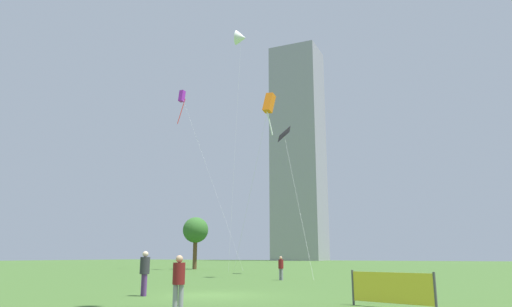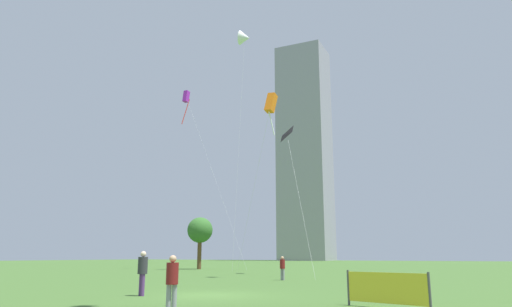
{
  "view_description": "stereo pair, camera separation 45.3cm",
  "coord_description": "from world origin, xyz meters",
  "px_view_note": "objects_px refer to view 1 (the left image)",
  "views": [
    {
      "loc": [
        11.7,
        -17.05,
        1.67
      ],
      "look_at": [
        -1.32,
        6.27,
        7.62
      ],
      "focal_mm": 32.21,
      "sensor_mm": 36.0,
      "label": 1
    },
    {
      "loc": [
        12.09,
        -16.83,
        1.67
      ],
      "look_at": [
        -1.32,
        6.27,
        7.62
      ],
      "focal_mm": 32.21,
      "sensor_mm": 36.0,
      "label": 2
    }
  ],
  "objects_px": {
    "park_tree_0": "(196,231)",
    "distant_highrise_0": "(298,151)",
    "event_banner": "(391,288)",
    "kite_flying_0": "(241,38)",
    "kite_flying_2": "(182,97)",
    "person_standing_1": "(281,266)",
    "person_standing_2": "(145,270)",
    "kite_flying_3": "(269,104)",
    "kite_flying_5": "(284,134)",
    "person_standing_0": "(179,279)"
  },
  "relations": [
    {
      "from": "person_standing_1",
      "to": "kite_flying_3",
      "type": "xyz_separation_m",
      "value": [
        -1.84,
        1.91,
        12.77
      ]
    },
    {
      "from": "kite_flying_3",
      "to": "event_banner",
      "type": "relative_size",
      "value": 5.06
    },
    {
      "from": "person_standing_2",
      "to": "distant_highrise_0",
      "type": "distance_m",
      "value": 147.68
    },
    {
      "from": "kite_flying_2",
      "to": "event_banner",
      "type": "bearing_deg",
      "value": -42.54
    },
    {
      "from": "kite_flying_0",
      "to": "distant_highrise_0",
      "type": "distance_m",
      "value": 109.85
    },
    {
      "from": "park_tree_0",
      "to": "distant_highrise_0",
      "type": "bearing_deg",
      "value": 106.55
    },
    {
      "from": "event_banner",
      "to": "distant_highrise_0",
      "type": "bearing_deg",
      "value": 114.91
    },
    {
      "from": "park_tree_0",
      "to": "kite_flying_0",
      "type": "bearing_deg",
      "value": -13.46
    },
    {
      "from": "person_standing_1",
      "to": "distant_highrise_0",
      "type": "height_order",
      "value": "distant_highrise_0"
    },
    {
      "from": "person_standing_0",
      "to": "kite_flying_0",
      "type": "distance_m",
      "value": 47.94
    },
    {
      "from": "kite_flying_0",
      "to": "kite_flying_3",
      "type": "distance_m",
      "value": 23.61
    },
    {
      "from": "distant_highrise_0",
      "to": "person_standing_2",
      "type": "bearing_deg",
      "value": -74.01
    },
    {
      "from": "person_standing_2",
      "to": "event_banner",
      "type": "height_order",
      "value": "person_standing_2"
    },
    {
      "from": "event_banner",
      "to": "kite_flying_2",
      "type": "bearing_deg",
      "value": 137.46
    },
    {
      "from": "person_standing_2",
      "to": "distant_highrise_0",
      "type": "xyz_separation_m",
      "value": [
        -51.38,
        133.27,
        37.55
      ]
    },
    {
      "from": "kite_flying_0",
      "to": "event_banner",
      "type": "distance_m",
      "value": 47.58
    },
    {
      "from": "kite_flying_3",
      "to": "park_tree_0",
      "type": "relative_size",
      "value": 2.28
    },
    {
      "from": "person_standing_1",
      "to": "distant_highrise_0",
      "type": "bearing_deg",
      "value": 122.29
    },
    {
      "from": "person_standing_2",
      "to": "event_banner",
      "type": "bearing_deg",
      "value": -153.96
    },
    {
      "from": "kite_flying_5",
      "to": "event_banner",
      "type": "relative_size",
      "value": 4.82
    },
    {
      "from": "person_standing_1",
      "to": "person_standing_2",
      "type": "relative_size",
      "value": 0.87
    },
    {
      "from": "person_standing_2",
      "to": "kite_flying_2",
      "type": "relative_size",
      "value": 0.08
    },
    {
      "from": "kite_flying_0",
      "to": "kite_flying_2",
      "type": "relative_size",
      "value": 1.24
    },
    {
      "from": "kite_flying_3",
      "to": "distant_highrise_0",
      "type": "distance_m",
      "value": 129.3
    },
    {
      "from": "person_standing_2",
      "to": "kite_flying_3",
      "type": "xyz_separation_m",
      "value": [
        -2.39,
        16.23,
        12.63
      ]
    },
    {
      "from": "kite_flying_3",
      "to": "distant_highrise_0",
      "type": "xyz_separation_m",
      "value": [
        -48.99,
        117.04,
        24.92
      ]
    },
    {
      "from": "park_tree_0",
      "to": "event_banner",
      "type": "height_order",
      "value": "park_tree_0"
    },
    {
      "from": "kite_flying_0",
      "to": "kite_flying_2",
      "type": "bearing_deg",
      "value": 171.66
    },
    {
      "from": "person_standing_0",
      "to": "distant_highrise_0",
      "type": "distance_m",
      "value": 152.94
    },
    {
      "from": "person_standing_0",
      "to": "park_tree_0",
      "type": "height_order",
      "value": "park_tree_0"
    },
    {
      "from": "person_standing_0",
      "to": "park_tree_0",
      "type": "distance_m",
      "value": 44.94
    },
    {
      "from": "person_standing_2",
      "to": "park_tree_0",
      "type": "distance_m",
      "value": 38.98
    },
    {
      "from": "person_standing_2",
      "to": "kite_flying_3",
      "type": "relative_size",
      "value": 0.13
    },
    {
      "from": "kite_flying_3",
      "to": "event_banner",
      "type": "xyz_separation_m",
      "value": [
        12.65,
        -15.71,
        -13.08
      ]
    },
    {
      "from": "park_tree_0",
      "to": "distant_highrise_0",
      "type": "distance_m",
      "value": 110.57
    },
    {
      "from": "distant_highrise_0",
      "to": "park_tree_0",
      "type": "bearing_deg",
      "value": -78.55
    },
    {
      "from": "person_standing_0",
      "to": "person_standing_2",
      "type": "height_order",
      "value": "person_standing_2"
    },
    {
      "from": "person_standing_1",
      "to": "park_tree_0",
      "type": "xyz_separation_m",
      "value": [
        -20.85,
        18.05,
        3.82
      ]
    },
    {
      "from": "kite_flying_0",
      "to": "kite_flying_3",
      "type": "height_order",
      "value": "kite_flying_0"
    },
    {
      "from": "kite_flying_5",
      "to": "park_tree_0",
      "type": "bearing_deg",
      "value": 152.23
    },
    {
      "from": "person_standing_2",
      "to": "event_banner",
      "type": "relative_size",
      "value": 0.64
    },
    {
      "from": "kite_flying_3",
      "to": "person_standing_0",
      "type": "bearing_deg",
      "value": -70.01
    },
    {
      "from": "park_tree_0",
      "to": "event_banner",
      "type": "relative_size",
      "value": 2.22
    },
    {
      "from": "kite_flying_0",
      "to": "park_tree_0",
      "type": "xyz_separation_m",
      "value": [
        -7.63,
        1.83,
        -23.89
      ]
    },
    {
      "from": "person_standing_1",
      "to": "person_standing_2",
      "type": "height_order",
      "value": "person_standing_2"
    },
    {
      "from": "kite_flying_0",
      "to": "event_banner",
      "type": "height_order",
      "value": "kite_flying_0"
    },
    {
      "from": "person_standing_1",
      "to": "event_banner",
      "type": "height_order",
      "value": "person_standing_1"
    },
    {
      "from": "person_standing_1",
      "to": "kite_flying_2",
      "type": "relative_size",
      "value": 0.07
    },
    {
      "from": "kite_flying_2",
      "to": "kite_flying_0",
      "type": "bearing_deg",
      "value": -8.34
    },
    {
      "from": "person_standing_1",
      "to": "kite_flying_3",
      "type": "relative_size",
      "value": 0.11
    }
  ]
}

